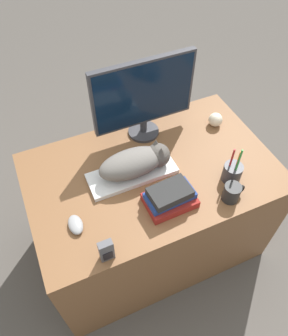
% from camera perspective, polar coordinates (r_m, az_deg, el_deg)
% --- Properties ---
extents(ground_plane, '(12.00, 12.00, 0.00)m').
position_cam_1_polar(ground_plane, '(2.05, 5.76, -20.82)').
color(ground_plane, '#4C4742').
extents(desk, '(1.21, 0.76, 0.71)m').
position_cam_1_polar(desk, '(1.88, 1.20, -7.26)').
color(desk, brown).
rests_on(desk, ground_plane).
extents(keyboard, '(0.42, 0.16, 0.02)m').
position_cam_1_polar(keyboard, '(1.56, -2.08, -0.95)').
color(keyboard, silver).
rests_on(keyboard, desk).
extents(cat, '(0.35, 0.15, 0.14)m').
position_cam_1_polar(cat, '(1.51, -1.10, 1.15)').
color(cat, '#66605B').
rests_on(cat, keyboard).
extents(monitor, '(0.52, 0.16, 0.44)m').
position_cam_1_polar(monitor, '(1.60, -0.05, 12.44)').
color(monitor, '#333338').
rests_on(monitor, desk).
extents(computer_mouse, '(0.06, 0.10, 0.03)m').
position_cam_1_polar(computer_mouse, '(1.43, -11.83, -9.63)').
color(computer_mouse, gray).
rests_on(computer_mouse, desk).
extents(coffee_mug, '(0.11, 0.08, 0.09)m').
position_cam_1_polar(coffee_mug, '(1.51, 15.09, -4.14)').
color(coffee_mug, black).
rests_on(coffee_mug, desk).
extents(pen_cup, '(0.09, 0.09, 0.22)m').
position_cam_1_polar(pen_cup, '(1.57, 15.13, -0.69)').
color(pen_cup, '#38383D').
rests_on(pen_cup, desk).
extents(baseball, '(0.07, 0.07, 0.07)m').
position_cam_1_polar(baseball, '(1.83, 12.34, 8.23)').
color(baseball, beige).
rests_on(baseball, desk).
extents(phone, '(0.06, 0.03, 0.12)m').
position_cam_1_polar(phone, '(1.31, -6.57, -14.11)').
color(phone, '#4C4C51').
rests_on(phone, desk).
extents(book_stack, '(0.22, 0.16, 0.11)m').
position_cam_1_polar(book_stack, '(1.44, 4.53, -5.06)').
color(book_stack, maroon).
rests_on(book_stack, desk).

